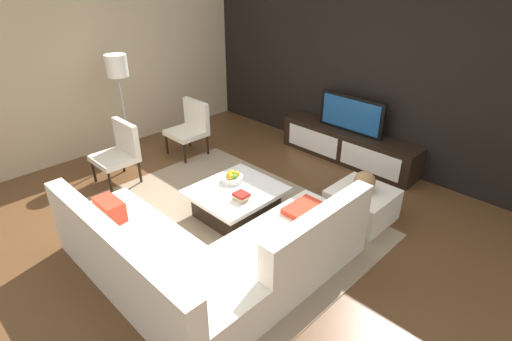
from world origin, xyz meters
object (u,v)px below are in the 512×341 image
Objects in this scene: accent_chair_near at (120,149)px; decorative_ball at (365,181)px; media_console at (347,146)px; floor_lamp at (118,72)px; ottoman at (361,205)px; television at (351,114)px; book_stack at (241,196)px; fruit_bowl at (232,177)px; coffee_table at (236,201)px; accent_chair_far at (191,125)px; sectional_couch at (205,256)px.

decorative_ball is (2.98, 1.56, 0.04)m from accent_chair_near.
floor_lamp is at bearing -137.55° from media_console.
ottoman is (2.98, 1.56, -0.29)m from accent_chair_near.
television reaches higher than book_stack.
accent_chair_near is 3.38m from ottoman.
media_console is 1.66m from decorative_ball.
accent_chair_near is 1.78m from fruit_bowl.
ottoman reaches higher than coffee_table.
television is 3.91× the size of fruit_bowl.
accent_chair_far is (-1.99, -1.55, 0.24)m from media_console.
decorative_ball is (3.03, 0.29, 0.04)m from accent_chair_far.
fruit_bowl is at bearing -144.81° from decorative_ball.
television is 1.26× the size of accent_chair_far.
accent_chair_far is at bearing -174.61° from ottoman.
ottoman is (0.52, 2.01, -0.09)m from sectional_couch.
accent_chair_near is 3.37m from decorative_ball.
media_console is 1.39× the size of floor_lamp.
book_stack is (2.06, 0.41, -0.06)m from accent_chair_near.
accent_chair_far is (-2.51, 1.73, 0.20)m from sectional_couch.
ottoman is 2.74× the size of decorative_ball.
ottoman is at bearing 0.00° from decorative_ball.
media_console is 2.54m from accent_chair_far.
fruit_bowl is at bearing 4.16° from floor_lamp.
floor_lamp reaches higher than media_console.
television is 0.67× the size of floor_lamp.
television is 1.57× the size of ottoman.
media_console is 3.25× the size of ottoman.
accent_chair_far is at bearing -142.09° from media_console.
fruit_bowl is at bearing 150.59° from book_stack.
sectional_couch reaches higher than coffee_table.
accent_chair_far is (-1.99, -1.55, -0.29)m from television.
accent_chair_near is 1.19m from floor_lamp.
book_stack is at bearing 12.53° from accent_chair_near.
television is 2.45m from book_stack.
coffee_table is at bearing 1.52° from floor_lamp.
decorative_ball is at bearing 9.92° from accent_chair_far.
accent_chair_far is at bearing 53.95° from floor_lamp.
accent_chair_far is at bearing 159.40° from fruit_bowl.
fruit_bowl reaches higher than book_stack.
accent_chair_near is 3.40× the size of decorative_ball.
media_console is 2.30m from coffee_table.
media_console is 8.89× the size of decorative_ball.
ottoman is (1.14, 1.03, -0.00)m from coffee_table.
accent_chair_near is 5.14× the size of book_stack.
fruit_bowl is at bearing -144.81° from ottoman.
coffee_table is at bearing 150.68° from book_stack.
ottoman is 3.06m from accent_chair_far.
media_console is 3.68m from floor_lamp.
television reaches higher than accent_chair_near.
media_console is 2.43m from book_stack.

